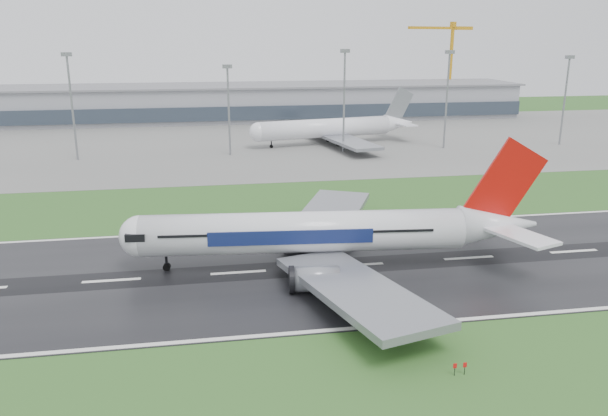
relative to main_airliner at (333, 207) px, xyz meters
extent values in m
plane|color=#28551F|center=(4.18, -0.46, -10.33)|extent=(520.00, 520.00, 0.00)
cube|color=black|center=(4.18, -0.46, -10.28)|extent=(400.00, 45.00, 0.10)
cube|color=slate|center=(4.18, 124.54, -10.29)|extent=(400.00, 130.00, 0.08)
cube|color=gray|center=(4.18, 184.54, -2.83)|extent=(240.00, 36.00, 15.00)
cylinder|color=gray|center=(-59.73, 99.54, 5.33)|extent=(0.64, 0.64, 31.33)
cylinder|color=gray|center=(-12.45, 99.54, 3.39)|extent=(0.64, 0.64, 27.44)
cylinder|color=gray|center=(25.06, 99.54, 5.66)|extent=(0.64, 0.64, 31.97)
cylinder|color=gray|center=(60.43, 99.54, 5.41)|extent=(0.64, 0.64, 31.47)
cylinder|color=gray|center=(103.82, 99.54, 4.48)|extent=(0.64, 0.64, 29.62)
camera|label=1|loc=(-20.06, -90.95, 27.02)|focal=35.02mm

